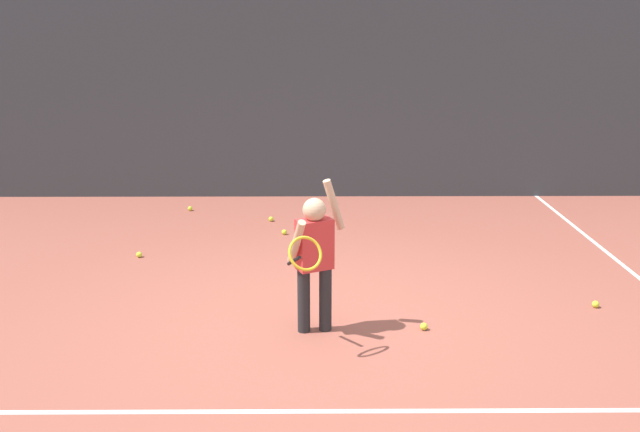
# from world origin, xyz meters

# --- Properties ---
(ground_plane) EXTENTS (20.00, 20.00, 0.00)m
(ground_plane) POSITION_xyz_m (0.00, 0.00, 0.00)
(ground_plane) COLOR #9E5142
(court_line_baseline) EXTENTS (9.00, 0.05, 0.00)m
(court_line_baseline) POSITION_xyz_m (0.00, -1.50, 0.00)
(court_line_baseline) COLOR white
(court_line_baseline) RESTS_ON ground
(back_fence_windscreen) EXTENTS (13.91, 0.08, 3.96)m
(back_fence_windscreen) POSITION_xyz_m (0.00, 4.60, 1.98)
(back_fence_windscreen) COLOR #383D42
(back_fence_windscreen) RESTS_ON ground
(fence_post_1) EXTENTS (0.09, 0.09, 4.11)m
(fence_post_1) POSITION_xyz_m (-3.40, 4.66, 2.06)
(fence_post_1) COLOR slate
(fence_post_1) RESTS_ON ground
(fence_post_2) EXTENTS (0.09, 0.09, 4.11)m
(fence_post_2) POSITION_xyz_m (0.00, 4.66, 2.06)
(fence_post_2) COLOR slate
(fence_post_2) RESTS_ON ground
(fence_post_3) EXTENTS (0.09, 0.09, 4.11)m
(fence_post_3) POSITION_xyz_m (3.40, 4.66, 2.06)
(fence_post_3) COLOR slate
(fence_post_3) RESTS_ON ground
(tennis_player) EXTENTS (0.52, 0.79, 1.35)m
(tennis_player) POSITION_xyz_m (-0.11, -0.21, 0.73)
(tennis_player) COLOR #232326
(tennis_player) RESTS_ON ground
(tennis_ball_0) EXTENTS (0.07, 0.07, 0.07)m
(tennis_ball_0) POSITION_xyz_m (0.86, -0.19, 0.03)
(tennis_ball_0) COLOR #CCE033
(tennis_ball_0) RESTS_ON ground
(tennis_ball_1) EXTENTS (0.07, 0.07, 0.07)m
(tennis_ball_1) POSITION_xyz_m (2.57, 0.29, 0.03)
(tennis_ball_1) COLOR #CCE033
(tennis_ball_1) RESTS_ON ground
(tennis_ball_3) EXTENTS (0.07, 0.07, 0.07)m
(tennis_ball_3) POSITION_xyz_m (-0.70, 3.21, 0.03)
(tennis_ball_3) COLOR #CCE033
(tennis_ball_3) RESTS_ON ground
(tennis_ball_4) EXTENTS (0.07, 0.07, 0.07)m
(tennis_ball_4) POSITION_xyz_m (-0.49, 2.61, 0.03)
(tennis_ball_4) COLOR #CCE033
(tennis_ball_4) RESTS_ON ground
(tennis_ball_5) EXTENTS (0.07, 0.07, 0.07)m
(tennis_ball_5) POSITION_xyz_m (-1.90, 3.75, 0.03)
(tennis_ball_5) COLOR #CCE033
(tennis_ball_5) RESTS_ON ground
(tennis_ball_7) EXTENTS (0.07, 0.07, 0.07)m
(tennis_ball_7) POSITION_xyz_m (-2.13, 1.75, 0.03)
(tennis_ball_7) COLOR #CCE033
(tennis_ball_7) RESTS_ON ground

